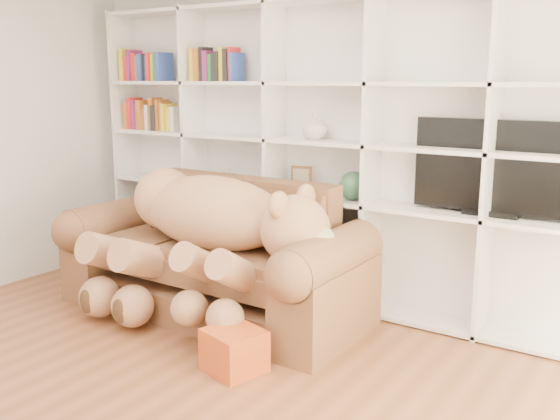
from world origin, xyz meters
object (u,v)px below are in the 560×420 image
Objects in this scene: sofa at (216,263)px; tv at (495,168)px; gift_box at (234,350)px; teddy_bear at (205,229)px.

sofa is 2.17m from tv.
sofa is at bearing -159.12° from tv.
sofa is at bearing 135.55° from gift_box.
sofa is 1.30× the size of teddy_bear.
gift_box is at bearing -44.45° from sofa.
tv reaches higher than gift_box.
sofa is 1.10m from gift_box.
gift_box is 0.30× the size of tv.
gift_box is (0.76, -0.75, -0.25)m from sofa.
teddy_bear is 1.67× the size of tv.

